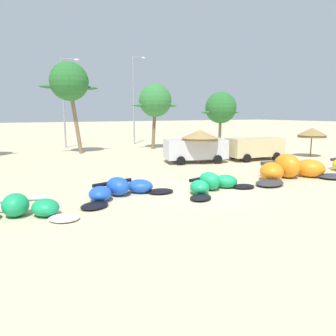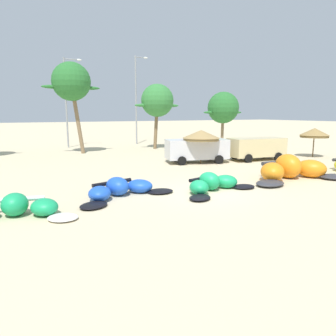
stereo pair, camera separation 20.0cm
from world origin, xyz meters
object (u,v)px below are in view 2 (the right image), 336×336
at_px(kite_left, 14,209).
at_px(lamppost_east_center, 137,96).
at_px(beach_umbrella_near_van, 201,135).
at_px(palm_center_left, 157,101).
at_px(kite_center, 213,184).
at_px(palm_center_right, 223,108).
at_px(lamppost_west_center, 67,98).
at_px(palm_left_of_gap, 71,82).
at_px(kite_left_of_center, 121,189).
at_px(kite_right_of_center, 292,170).
at_px(beach_umbrella_middle, 314,133).
at_px(parked_car_second, 195,149).
at_px(parked_van, 255,147).

distance_m(kite_left, lamppost_east_center, 29.43).
xyz_separation_m(beach_umbrella_near_van, palm_center_left, (1.65, 11.13, 2.96)).
xyz_separation_m(kite_center, palm_center_right, (15.78, 19.95, 4.16)).
bearing_deg(beach_umbrella_near_van, lamppost_west_center, 111.84).
bearing_deg(palm_left_of_gap, kite_center, -80.23).
height_order(kite_left, kite_left_of_center, kite_left).
xyz_separation_m(kite_right_of_center, beach_umbrella_middle, (9.44, 5.91, 1.60)).
xyz_separation_m(kite_center, lamppost_east_center, (6.00, 24.74, 5.58)).
height_order(palm_left_of_gap, palm_center_left, palm_left_of_gap).
bearing_deg(kite_left, beach_umbrella_middle, 13.91).
xyz_separation_m(kite_left_of_center, lamppost_east_center, (10.47, 23.56, 5.60)).
bearing_deg(parked_car_second, kite_center, -117.08).
distance_m(palm_center_left, palm_center_right, 9.98).
relative_size(parked_car_second, palm_left_of_gap, 0.60).
bearing_deg(lamppost_east_center, parked_van, -79.13).
bearing_deg(parked_van, palm_center_right, 63.59).
xyz_separation_m(kite_right_of_center, parked_car_second, (-1.67, 8.04, 0.53)).
bearing_deg(lamppost_east_center, parked_car_second, -96.18).
bearing_deg(parked_car_second, palm_left_of_gap, 126.24).
bearing_deg(lamppost_west_center, palm_center_right, -13.62).
distance_m(palm_left_of_gap, palm_center_right, 19.13).
xyz_separation_m(kite_left_of_center, lamppost_west_center, (1.97, 23.20, 5.18)).
bearing_deg(kite_center, palm_center_left, 72.44).
distance_m(kite_right_of_center, parked_car_second, 8.23).
bearing_deg(lamppost_west_center, kite_center, -84.15).
relative_size(kite_left, parked_car_second, 0.94).
height_order(beach_umbrella_near_van, lamppost_west_center, lamppost_west_center).
height_order(kite_left, palm_left_of_gap, palm_left_of_gap).
relative_size(lamppost_west_center, lamppost_east_center, 0.92).
relative_size(kite_left, lamppost_east_center, 0.45).
relative_size(beach_umbrella_near_van, parked_van, 0.58).
bearing_deg(palm_center_left, kite_right_of_center, -90.05).
height_order(kite_left, kite_right_of_center, kite_right_of_center).
relative_size(kite_right_of_center, beach_umbrella_middle, 2.66).
relative_size(beach_umbrella_near_van, parked_car_second, 0.56).
bearing_deg(parked_car_second, kite_left, -148.38).
xyz_separation_m(kite_left_of_center, palm_center_right, (20.25, 18.77, 4.18)).
bearing_deg(palm_left_of_gap, kite_right_of_center, -63.45).
relative_size(kite_center, palm_left_of_gap, 0.54).
height_order(palm_left_of_gap, palm_center_right, palm_left_of_gap).
bearing_deg(kite_right_of_center, kite_left, -179.50).
relative_size(parked_van, palm_center_right, 0.75).
bearing_deg(beach_umbrella_near_van, palm_center_right, 47.14).
bearing_deg(lamppost_east_center, lamppost_west_center, -177.60).
bearing_deg(beach_umbrella_middle, lamppost_west_center, 134.32).
distance_m(kite_left_of_center, palm_left_of_gap, 18.32).
relative_size(beach_umbrella_near_van, lamppost_west_center, 0.29).
xyz_separation_m(kite_left_of_center, palm_center_left, (10.38, 17.48, 4.84)).
height_order(parked_van, lamppost_east_center, lamppost_east_center).
bearing_deg(beach_umbrella_middle, kite_right_of_center, -147.96).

